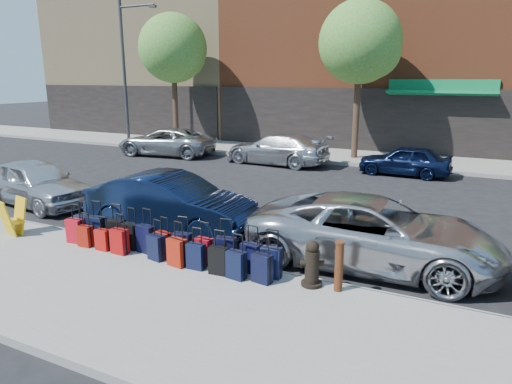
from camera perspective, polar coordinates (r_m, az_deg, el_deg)
The scene contains 39 objects.
ground at distance 14.23m, azimuth 0.60°, elevation -1.96°, with size 120.00×120.00×0.00m, color black.
sidewalk_near at distance 9.15m, azimuth -17.63°, elevation -11.61°, with size 60.00×4.00×0.15m, color gray.
sidewalk_far at distance 23.42m, azimuth 11.25°, elevation 4.37°, with size 60.00×4.00×0.15m, color gray.
curb_near at distance 10.55m, azimuth -10.04°, elevation -7.61°, with size 60.00×0.08×0.15m, color gray.
curb_far at distance 21.50m, azimuth 9.84°, elevation 3.57°, with size 60.00×0.08×0.15m, color gray.
building_left at distance 37.61m, azimuth -10.26°, elevation 20.11°, with size 15.00×12.12×16.00m.
tree_left at distance 26.96m, azimuth -10.09°, elevation 17.07°, with size 3.80×3.80×7.27m.
tree_center at distance 22.50m, azimuth 13.23°, elevation 17.53°, with size 3.80×3.80×7.27m.
streetlight at distance 28.22m, azimuth -15.89°, elevation 15.09°, with size 2.59×0.18×8.00m.
suitcase_front_0 at distance 11.83m, azimuth -20.83°, elevation -4.06°, with size 0.38×0.21×0.92m.
suitcase_front_1 at distance 11.44m, azimuth -19.30°, elevation -4.42°, with size 0.43×0.26×0.99m.
suitcase_front_2 at distance 11.11m, azimuth -17.04°, elevation -4.82°, with size 0.43×0.27×0.97m.
suitcase_front_3 at distance 10.77m, azimuth -15.37°, elevation -5.33°, with size 0.42×0.27×0.96m.
suitcase_front_4 at distance 10.46m, azimuth -13.56°, elevation -5.72°, with size 0.44×0.27×1.00m.
suitcase_front_5 at distance 10.19m, azimuth -11.50°, elevation -6.38°, with size 0.39×0.26×0.88m.
suitcase_front_6 at distance 9.93m, azimuth -9.18°, elevation -6.69°, with size 0.41×0.26×0.94m.
suitcase_front_7 at distance 9.64m, azimuth -6.55°, elevation -7.33°, with size 0.38×0.22×0.90m.
suitcase_front_8 at distance 9.41m, azimuth -3.83°, elevation -7.55°, with size 0.46×0.31×1.03m.
suitcase_front_9 at distance 9.18m, azimuth -0.62°, elevation -8.22°, with size 0.43×0.27×0.97m.
suitcase_front_10 at distance 8.97m, azimuth 1.90°, elevation -8.79°, with size 0.42×0.25×0.97m.
suitcase_back_0 at distance 11.58m, azimuth -21.65°, elevation -4.52°, with size 0.40×0.25×0.93m.
suitcase_back_1 at distance 11.25m, azimuth -20.57°, elevation -5.17°, with size 0.34×0.21×0.80m.
suitcase_back_2 at distance 10.89m, azimuth -18.60°, elevation -5.67°, with size 0.33×0.20×0.78m.
suitcase_back_3 at distance 10.56m, azimuth -16.69°, elevation -5.92°, with size 0.39×0.23×0.90m.
suitcase_back_5 at distance 10.02m, azimuth -12.36°, elevation -6.77°, with size 0.41×0.28×0.88m.
suitcase_back_6 at distance 9.62m, azimuth -9.84°, elevation -7.42°, with size 0.43×0.29×0.94m.
suitcase_back_7 at distance 9.43m, azimuth -7.51°, elevation -7.95°, with size 0.37×0.22×0.87m.
suitcase_back_8 at distance 9.15m, azimuth -4.68°, elevation -8.52°, with size 0.39×0.24×0.90m.
suitcase_back_9 at distance 8.93m, azimuth -2.48°, elevation -9.07°, with size 0.40×0.27×0.90m.
suitcase_back_10 at distance 8.77m, azimuth 0.76°, elevation -9.50°, with size 0.41×0.28×0.91m.
fire_hydrant at distance 8.65m, azimuth 7.03°, elevation -9.03°, with size 0.45×0.40×0.89m.
bollard at distance 8.49m, azimuth 10.34°, elevation -9.04°, with size 0.18×0.18×0.95m.
display_rack at distance 12.75m, azimuth -28.12°, elevation -2.79°, with size 0.62×0.66×0.91m.
car_near_0 at distance 15.92m, azimuth -25.79°, elevation 1.04°, with size 1.71×4.24×1.45m, color silver.
car_near_1 at distance 12.12m, azimuth -10.55°, elevation -1.37°, with size 1.60×4.58×1.51m, color #0D1A39.
car_near_2 at distance 10.08m, azimuth 14.47°, elevation -4.89°, with size 2.45×5.31×1.47m, color silver.
car_far_0 at distance 24.21m, azimuth -11.16°, elevation 6.20°, with size 2.34×5.07×1.41m, color #B2B5BA.
car_far_1 at distance 21.28m, azimuth 2.62°, elevation 5.41°, with size 2.00×4.93×1.43m, color silver.
car_far_2 at distance 19.76m, azimuth 18.10°, elevation 3.77°, with size 1.47×3.66×1.25m, color black.
Camera 1 is at (5.89, -12.33, 3.95)m, focal length 32.00 mm.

